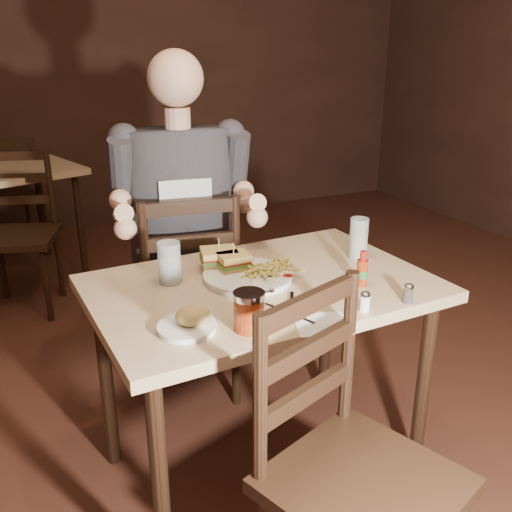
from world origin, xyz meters
name	(u,v)px	position (x,y,z in m)	size (l,w,h in m)	color
room_shell	(281,91)	(0.00, 0.00, 1.40)	(7.00, 7.00, 7.00)	black
main_table	(262,307)	(-0.01, 0.10, 0.68)	(1.17, 0.81, 0.77)	tan
bg_table	(7,181)	(-0.71, 2.50, 0.68)	(1.00, 1.00, 0.77)	tan
chair_far	(185,294)	(-0.09, 0.73, 0.48)	(0.45, 0.49, 0.97)	black
chair_near	(364,484)	(-0.03, -0.56, 0.48)	(0.44, 0.48, 0.95)	black
bg_chair_far	(9,197)	(-0.71, 3.05, 0.44)	(0.41, 0.45, 0.88)	black
bg_chair_near	(17,236)	(-0.71, 1.95, 0.47)	(0.43, 0.47, 0.93)	black
diner	(182,181)	(-0.09, 0.68, 1.00)	(0.58, 0.46, 1.01)	#333136
dinner_plate	(248,277)	(-0.04, 0.15, 0.78)	(0.30, 0.30, 0.02)	white
sandwich_left	(219,251)	(-0.09, 0.28, 0.84)	(0.12, 0.10, 0.10)	tan
sandwich_right	(234,257)	(-0.07, 0.21, 0.83)	(0.10, 0.09, 0.09)	tan
fries_pile	(271,267)	(0.04, 0.14, 0.81)	(0.25, 0.18, 0.04)	#EEDD63
ketchup_dollop	(288,276)	(0.07, 0.07, 0.79)	(0.04, 0.04, 0.01)	maroon
glass_left	(169,263)	(-0.29, 0.24, 0.84)	(0.08, 0.08, 0.14)	silver
glass_right	(359,238)	(0.42, 0.17, 0.85)	(0.07, 0.07, 0.16)	silver
hot_sauce	(362,268)	(0.28, -0.05, 0.83)	(0.04, 0.04, 0.12)	maroon
salt_shaker	(365,302)	(0.18, -0.22, 0.80)	(0.03, 0.03, 0.06)	white
pepper_shaker	(408,294)	(0.34, -0.22, 0.80)	(0.03, 0.03, 0.06)	#38332D
syrup_dispenser	(249,311)	(-0.18, -0.18, 0.83)	(0.09, 0.09, 0.12)	maroon
napkin	(322,324)	(0.02, -0.24, 0.77)	(0.15, 0.14, 0.00)	white
knife	(289,313)	(-0.04, -0.15, 0.78)	(0.01, 0.19, 0.00)	silver
fork	(292,302)	(0.01, -0.08, 0.78)	(0.01, 0.15, 0.00)	silver
side_plate	(187,329)	(-0.34, -0.11, 0.78)	(0.16, 0.16, 0.01)	white
bread_roll	(193,315)	(-0.32, -0.11, 0.81)	(0.10, 0.08, 0.06)	tan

